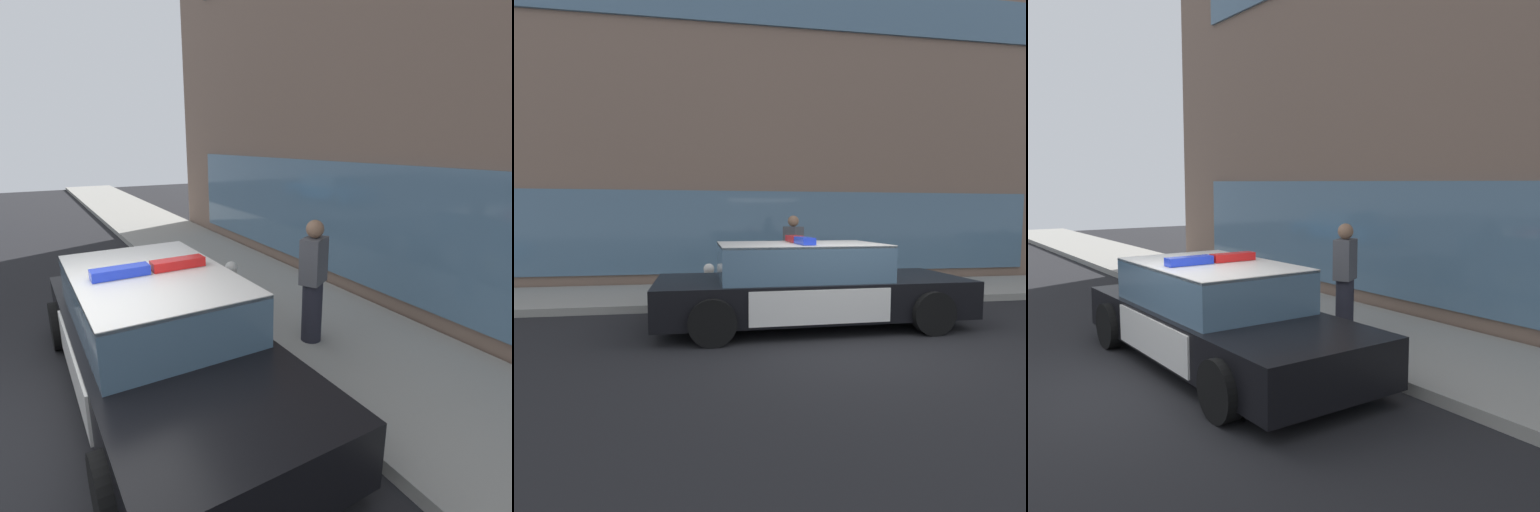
# 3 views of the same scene
# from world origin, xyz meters

# --- Properties ---
(ground) EXTENTS (48.00, 48.00, 0.00)m
(ground) POSITION_xyz_m (0.00, 0.00, 0.00)
(ground) COLOR black
(sidewalk) EXTENTS (48.00, 2.61, 0.15)m
(sidewalk) POSITION_xyz_m (0.00, 3.59, 0.07)
(sidewalk) COLOR gray
(sidewalk) RESTS_ON ground
(police_cruiser) EXTENTS (5.12, 2.15, 1.49)m
(police_cruiser) POSITION_xyz_m (-0.42, 1.02, 0.68)
(police_cruiser) COLOR black
(police_cruiser) RESTS_ON ground
(fire_hydrant) EXTENTS (0.34, 0.39, 0.73)m
(fire_hydrant) POSITION_xyz_m (-2.04, 2.79, 0.50)
(fire_hydrant) COLOR silver
(fire_hydrant) RESTS_ON sidewalk
(pedestrian_on_sidewalk) EXTENTS (0.43, 0.48, 1.71)m
(pedestrian_on_sidewalk) POSITION_xyz_m (-0.21, 3.12, 1.01)
(pedestrian_on_sidewalk) COLOR #23232D
(pedestrian_on_sidewalk) RESTS_ON sidewalk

